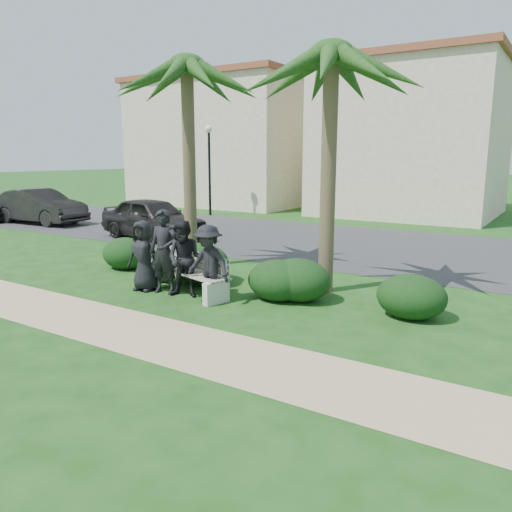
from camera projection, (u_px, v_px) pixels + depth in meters
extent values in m
plane|color=#194212|center=(200.00, 304.00, 9.82)|extent=(160.00, 160.00, 0.00)
cube|color=tan|center=(133.00, 331.00, 8.33)|extent=(30.00, 1.60, 0.01)
cube|color=#2D2D30|center=(353.00, 244.00, 16.44)|extent=(160.00, 8.00, 0.01)
cube|color=beige|center=(230.00, 145.00, 30.33)|extent=(10.00, 8.00, 7.00)
cube|color=brown|center=(230.00, 82.00, 29.61)|extent=(10.40, 8.40, 0.30)
cube|color=beige|center=(413.00, 143.00, 24.54)|extent=(8.00, 8.00, 7.00)
cube|color=brown|center=(417.00, 64.00, 23.82)|extent=(8.40, 8.40, 0.30)
cylinder|color=black|center=(210.00, 174.00, 24.09)|extent=(0.12, 0.12, 4.00)
sphere|color=white|center=(209.00, 129.00, 23.67)|extent=(0.36, 0.36, 0.36)
cube|color=gray|center=(184.00, 272.00, 10.60)|extent=(2.48, 1.18, 0.04)
cube|color=gray|center=(191.00, 258.00, 10.75)|extent=(2.34, 0.68, 0.28)
cube|color=beige|center=(145.00, 275.00, 11.24)|extent=(0.30, 0.58, 0.44)
cube|color=beige|center=(227.00, 290.00, 10.06)|extent=(0.30, 0.58, 0.44)
imported|color=black|center=(144.00, 256.00, 10.72)|extent=(0.80, 0.57, 1.53)
imported|color=black|center=(164.00, 252.00, 10.48)|extent=(0.74, 0.58, 1.78)
imported|color=black|center=(185.00, 259.00, 10.20)|extent=(0.91, 0.80, 1.59)
imported|color=black|center=(208.00, 264.00, 9.84)|extent=(1.04, 0.64, 1.55)
ellipsoid|color=black|center=(125.00, 253.00, 12.88)|extent=(1.28, 1.05, 0.83)
ellipsoid|color=black|center=(200.00, 262.00, 11.52)|extent=(1.43, 1.18, 0.93)
ellipsoid|color=black|center=(204.00, 268.00, 11.28)|extent=(1.19, 0.98, 0.78)
ellipsoid|color=black|center=(278.00, 279.00, 10.09)|extent=(1.29, 1.06, 0.84)
ellipsoid|color=black|center=(298.00, 279.00, 10.05)|extent=(1.35, 1.11, 0.88)
ellipsoid|color=black|center=(412.00, 295.00, 8.96)|extent=(1.26, 1.04, 0.82)
cylinder|color=brown|center=(189.00, 169.00, 12.68)|extent=(0.32, 0.32, 5.06)
cylinder|color=brown|center=(328.00, 178.00, 10.31)|extent=(0.32, 0.32, 4.86)
imported|color=black|center=(153.00, 218.00, 17.35)|extent=(4.43, 2.22, 1.45)
imported|color=black|center=(40.00, 206.00, 21.37)|extent=(4.53, 1.84, 1.46)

